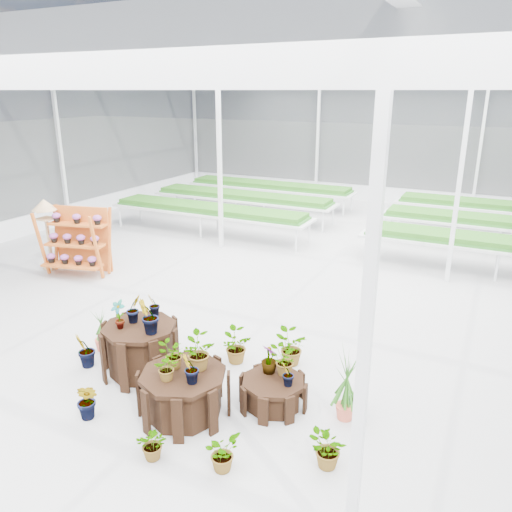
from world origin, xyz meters
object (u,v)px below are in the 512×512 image
at_px(shelf_rack, 76,242).
at_px(bird_table, 48,234).
at_px(plinth_low, 273,393).
at_px(plinth_tall, 141,349).
at_px(plinth_mid, 184,394).

xyz_separation_m(shelf_rack, bird_table, (-0.88, 0.00, 0.08)).
bearing_deg(plinth_low, plinth_tall, -177.40).
distance_m(plinth_tall, plinth_low, 2.21).
height_order(plinth_mid, bird_table, bird_table).
bearing_deg(bird_table, shelf_rack, -12.61).
relative_size(plinth_tall, bird_table, 0.67).
distance_m(plinth_tall, plinth_mid, 1.34).
xyz_separation_m(plinth_tall, plinth_mid, (1.20, -0.60, -0.08)).
bearing_deg(shelf_rack, plinth_low, -37.39).
bearing_deg(plinth_tall, plinth_low, 2.60).
relative_size(shelf_rack, bird_table, 0.91).
bearing_deg(plinth_tall, bird_table, 150.57).
height_order(plinth_tall, plinth_mid, plinth_tall).
bearing_deg(shelf_rack, plinth_mid, -46.79).
height_order(plinth_mid, plinth_low, plinth_mid).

